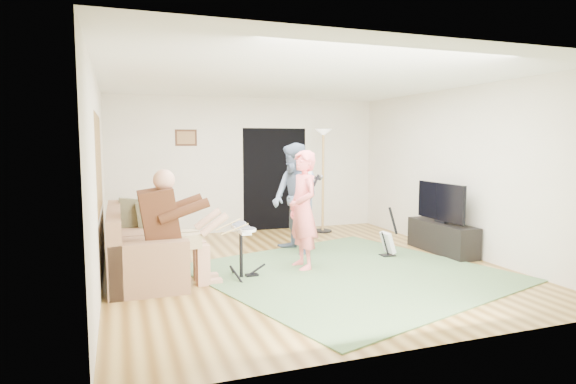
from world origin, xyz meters
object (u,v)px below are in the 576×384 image
at_px(torchiere_lamp, 323,162).
at_px(dining_chair, 157,231).
at_px(singer, 303,210).
at_px(guitar_spare, 388,242).
at_px(sofa, 137,253).
at_px(drum_kit, 241,255).
at_px(television, 441,202).
at_px(tv_cabinet, 442,237).
at_px(guitarist, 295,198).

bearing_deg(torchiere_lamp, dining_chair, -169.38).
height_order(singer, guitar_spare, singer).
bearing_deg(sofa, dining_chair, 75.36).
bearing_deg(drum_kit, sofa, 153.46).
distance_m(sofa, guitar_spare, 3.81).
bearing_deg(torchiere_lamp, television, -65.39).
bearing_deg(tv_cabinet, dining_chair, 158.72).
bearing_deg(singer, sofa, -105.09).
height_order(torchiere_lamp, tv_cabinet, torchiere_lamp).
distance_m(sofa, television, 4.79).
height_order(guitar_spare, tv_cabinet, guitar_spare).
bearing_deg(television, tv_cabinet, 0.00).
height_order(drum_kit, torchiere_lamp, torchiere_lamp).
xyz_separation_m(guitar_spare, tv_cabinet, (1.00, -0.04, 0.02)).
height_order(guitar_spare, dining_chair, dining_chair).
bearing_deg(sofa, torchiere_lamp, 29.16).
bearing_deg(television, guitar_spare, 177.49).
height_order(dining_chair, television, television).
bearing_deg(television, drum_kit, -174.07).
height_order(drum_kit, television, television).
bearing_deg(drum_kit, tv_cabinet, 5.85).
relative_size(torchiere_lamp, tv_cabinet, 1.48).
height_order(guitarist, tv_cabinet, guitarist).
distance_m(drum_kit, tv_cabinet, 3.52).
bearing_deg(drum_kit, dining_chair, 114.00).
relative_size(singer, torchiere_lamp, 0.82).
bearing_deg(television, torchiere_lamp, 114.61).
height_order(drum_kit, guitarist, guitarist).
relative_size(singer, guitar_spare, 2.14).
height_order(drum_kit, dining_chair, dining_chair).
xyz_separation_m(tv_cabinet, television, (-0.05, 0.00, 0.60)).
bearing_deg(guitarist, torchiere_lamp, 130.35).
height_order(guitarist, television, guitarist).
xyz_separation_m(drum_kit, singer, (0.96, 0.19, 0.53)).
relative_size(sofa, torchiere_lamp, 1.10).
xyz_separation_m(drum_kit, torchiere_lamp, (2.38, 2.70, 1.10)).
distance_m(guitarist, tv_cabinet, 2.52).
bearing_deg(sofa, guitarist, 11.00).
bearing_deg(singer, guitarist, 162.60).
bearing_deg(guitarist, drum_kit, -59.19).
distance_m(dining_chair, television, 4.73).
bearing_deg(television, dining_chair, 158.50).
relative_size(sofa, drum_kit, 3.10).
bearing_deg(drum_kit, guitarist, 43.49).
bearing_deg(dining_chair, tv_cabinet, -22.13).
relative_size(guitar_spare, torchiere_lamp, 0.38).
height_order(singer, television, singer).
relative_size(drum_kit, guitarist, 0.41).
distance_m(singer, tv_cabinet, 2.61).
bearing_deg(singer, drum_kit, -82.57).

